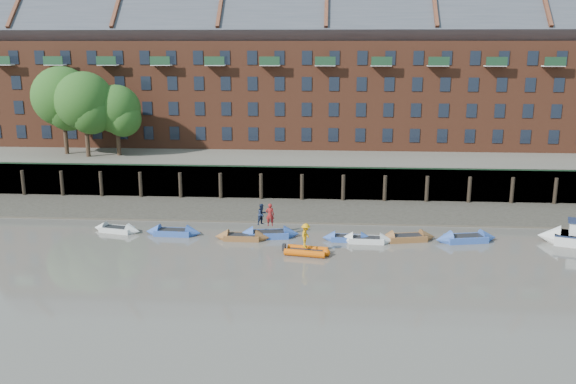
# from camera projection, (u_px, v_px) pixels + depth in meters

# --- Properties ---
(ground) EXTENTS (220.00, 220.00, 0.00)m
(ground) POSITION_uv_depth(u_px,v_px,m) (318.00, 287.00, 38.24)
(ground) COLOR #615B53
(ground) RESTS_ON ground
(foreshore) EXTENTS (110.00, 8.00, 0.50)m
(foreshore) POSITION_uv_depth(u_px,v_px,m) (322.00, 211.00, 55.69)
(foreshore) COLOR #3D382F
(foreshore) RESTS_ON ground
(mud_band) EXTENTS (110.00, 1.60, 0.10)m
(mud_band) POSITION_uv_depth(u_px,v_px,m) (321.00, 221.00, 52.39)
(mud_band) COLOR #4C4336
(mud_band) RESTS_ON ground
(river_wall) EXTENTS (110.00, 1.23, 3.30)m
(river_wall) POSITION_uv_depth(u_px,v_px,m) (323.00, 183.00, 59.55)
(river_wall) COLOR #2D2A26
(river_wall) RESTS_ON ground
(bank_terrace) EXTENTS (110.00, 28.00, 3.20)m
(bank_terrace) POSITION_uv_depth(u_px,v_px,m) (324.00, 158.00, 72.76)
(bank_terrace) COLOR #5E594D
(bank_terrace) RESTS_ON ground
(apartment_terrace) EXTENTS (80.60, 15.56, 20.98)m
(apartment_terrace) POSITION_uv_depth(u_px,v_px,m) (326.00, 62.00, 71.07)
(apartment_terrace) COLOR brown
(apartment_terrace) RESTS_ON bank_terrace
(tree_cluster) EXTENTS (11.76, 7.74, 9.40)m
(tree_cluster) POSITION_uv_depth(u_px,v_px,m) (82.00, 101.00, 64.33)
(tree_cluster) COLOR #3A281C
(tree_cluster) RESTS_ON bank_terrace
(rowboat_0) EXTENTS (4.26, 2.00, 1.19)m
(rowboat_0) POSITION_uv_depth(u_px,v_px,m) (117.00, 229.00, 49.45)
(rowboat_0) COLOR silver
(rowboat_0) RESTS_ON ground
(rowboat_1) EXTENTS (4.54, 1.49, 1.30)m
(rowboat_1) POSITION_uv_depth(u_px,v_px,m) (173.00, 232.00, 48.65)
(rowboat_1) COLOR #3355A8
(rowboat_1) RESTS_ON ground
(rowboat_2) EXTENTS (4.32, 1.31, 1.25)m
(rowboat_2) POSITION_uv_depth(u_px,v_px,m) (242.00, 237.00, 47.46)
(rowboat_2) COLOR brown
(rowboat_2) RESTS_ON ground
(rowboat_3) EXTENTS (5.01, 2.09, 1.41)m
(rowboat_3) POSITION_uv_depth(u_px,v_px,m) (268.00, 234.00, 48.03)
(rowboat_3) COLOR #3355A8
(rowboat_3) RESTS_ON ground
(rowboat_4) EXTENTS (4.02, 1.32, 1.15)m
(rowboat_4) POSITION_uv_depth(u_px,v_px,m) (348.00, 238.00, 47.21)
(rowboat_4) COLOR #3355A8
(rowboat_4) RESTS_ON ground
(rowboat_5) EXTENTS (4.20, 1.35, 1.21)m
(rowboat_5) POSITION_uv_depth(u_px,v_px,m) (366.00, 240.00, 46.82)
(rowboat_5) COLOR silver
(rowboat_5) RESTS_ON ground
(rowboat_6) EXTENTS (4.74, 2.23, 1.33)m
(rowboat_6) POSITION_uv_depth(u_px,v_px,m) (407.00, 238.00, 47.22)
(rowboat_6) COLOR brown
(rowboat_6) RESTS_ON ground
(rowboat_7) EXTENTS (5.05, 2.36, 1.41)m
(rowboat_7) POSITION_uv_depth(u_px,v_px,m) (466.00, 239.00, 46.99)
(rowboat_7) COLOR #3355A8
(rowboat_7) RESTS_ON ground
(rib_tender) EXTENTS (3.35, 2.04, 0.57)m
(rib_tender) POSITION_uv_depth(u_px,v_px,m) (308.00, 251.00, 44.13)
(rib_tender) COLOR #DE5606
(rib_tender) RESTS_ON ground
(motor_launch) EXTENTS (6.27, 3.82, 2.46)m
(motor_launch) POSITION_uv_depth(u_px,v_px,m) (574.00, 237.00, 46.22)
(motor_launch) COLOR silver
(motor_launch) RESTS_ON ground
(person_rower_a) EXTENTS (0.70, 0.49, 1.82)m
(person_rower_a) POSITION_uv_depth(u_px,v_px,m) (270.00, 215.00, 47.64)
(person_rower_a) COLOR maroon
(person_rower_a) RESTS_ON rowboat_3
(person_rower_b) EXTENTS (1.03, 1.05, 1.71)m
(person_rower_b) POSITION_uv_depth(u_px,v_px,m) (262.00, 214.00, 47.98)
(person_rower_b) COLOR #19233F
(person_rower_b) RESTS_ON rowboat_3
(person_rib_crew) EXTENTS (0.92, 1.28, 1.79)m
(person_rib_crew) POSITION_uv_depth(u_px,v_px,m) (306.00, 236.00, 43.89)
(person_rib_crew) COLOR orange
(person_rib_crew) RESTS_ON rib_tender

